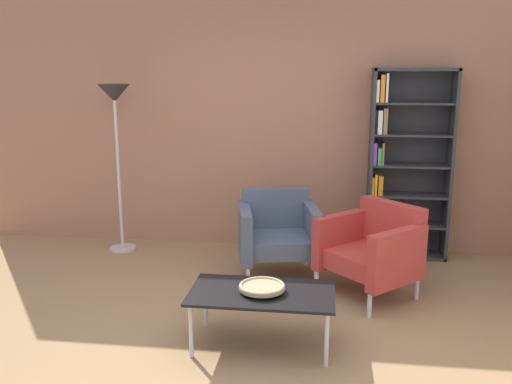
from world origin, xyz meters
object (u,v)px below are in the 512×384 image
decorative_bowl (262,287)px  floor_lamp_torchiere (115,113)px  coffee_table_low (262,296)px  armchair_corner_red (278,232)px  bookshelf_tall (402,167)px  armchair_by_bookshelf (373,248)px

decorative_bowl → floor_lamp_torchiere: bearing=132.7°
coffee_table_low → armchair_corner_red: (-0.01, 1.36, 0.05)m
bookshelf_tall → floor_lamp_torchiere: bookshelf_tall is taller
coffee_table_low → armchair_corner_red: size_ratio=1.20×
armchair_by_bookshelf → floor_lamp_torchiere: floor_lamp_torchiere is taller
bookshelf_tall → armchair_by_bookshelf: 1.24m
bookshelf_tall → decorative_bowl: bearing=-119.4°
coffee_table_low → decorative_bowl: bearing=71.6°
bookshelf_tall → armchair_corner_red: size_ratio=2.29×
decorative_bowl → armchair_by_bookshelf: bearing=50.4°
decorative_bowl → floor_lamp_torchiere: (-1.73, 1.87, 1.01)m
decorative_bowl → armchair_by_bookshelf: armchair_by_bookshelf is taller
coffee_table_low → floor_lamp_torchiere: bearing=132.7°
armchair_corner_red → floor_lamp_torchiere: floor_lamp_torchiere is taller
decorative_bowl → floor_lamp_torchiere: floor_lamp_torchiere is taller
bookshelf_tall → armchair_corner_red: 1.47m
coffee_table_low → decorative_bowl: 0.07m
coffee_table_low → armchair_by_bookshelf: armchair_by_bookshelf is taller
armchair_by_bookshelf → coffee_table_low: bearing=-83.6°
bookshelf_tall → armchair_by_bookshelf: bookshelf_tall is taller
bookshelf_tall → armchair_by_bookshelf: bearing=-107.6°
armchair_by_bookshelf → armchair_corner_red: bearing=-157.5°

